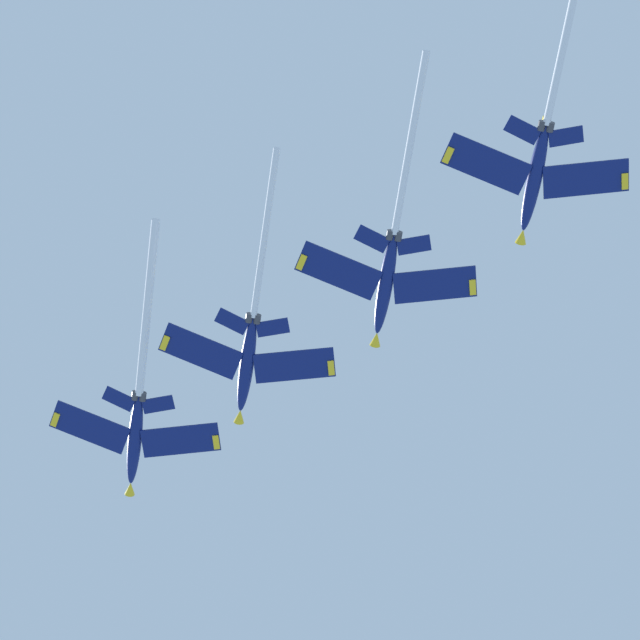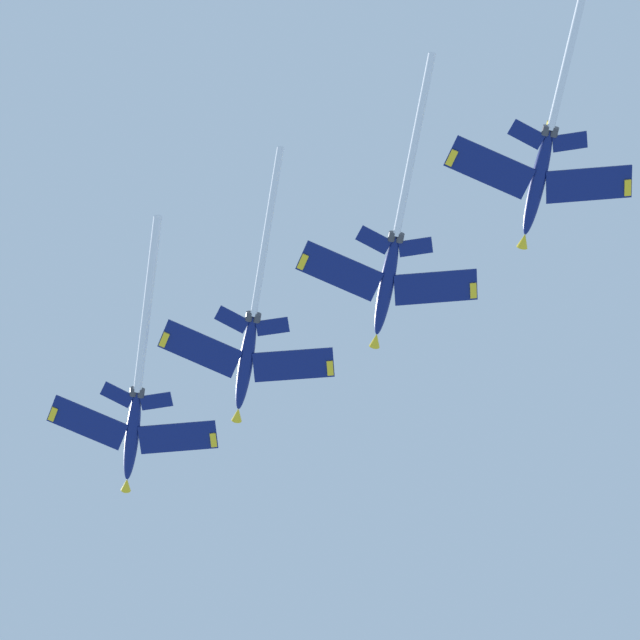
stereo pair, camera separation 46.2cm
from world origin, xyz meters
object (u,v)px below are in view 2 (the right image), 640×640
Objects in this scene: jet_second at (250,337)px; jet_third at (392,256)px; jet_lead at (137,397)px; jet_fourth at (547,142)px.

jet_third is (18.19, -1.02, -3.64)m from jet_second.
jet_lead is 1.07× the size of jet_second.
jet_fourth is at bearing -5.20° from jet_lead.
jet_second is 0.98× the size of jet_third.
jet_lead is 34.31m from jet_third.
jet_second is 38.99m from jet_fourth.
jet_fourth is (37.93, -4.42, -7.84)m from jet_second.
jet_lead is 0.95× the size of jet_fourth.
jet_third is at bearing 170.24° from jet_fourth.
jet_fourth is at bearing -9.76° from jet_third.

